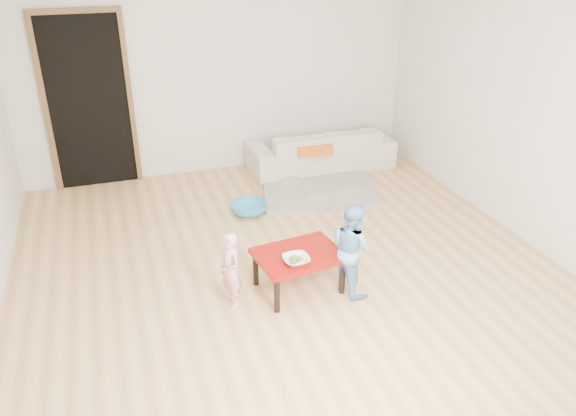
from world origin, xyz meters
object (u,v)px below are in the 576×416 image
child_pink (230,271)px  red_table (299,271)px  child_blue (352,249)px  sofa (321,149)px  bowl (296,260)px  basin (249,208)px

child_pink → red_table: bearing=75.4°
red_table → child_blue: (0.43, -0.16, 0.24)m
sofa → red_table: sofa is taller
sofa → bowl: (-1.29, -2.71, 0.12)m
basin → bowl: bearing=-91.2°
red_table → basin: size_ratio=1.75×
red_table → child_pink: bearing=-176.3°
child_pink → child_blue: bearing=65.1°
bowl → basin: bearing=88.8°
child_pink → bowl: bearing=61.2°
red_table → bowl: bowl is taller
red_table → sofa: bearing=64.6°
child_blue → child_pink: bearing=68.4°
child_pink → basin: (0.58, 1.61, -0.27)m
sofa → child_pink: bearing=54.8°
sofa → bowl: bearing=64.4°
bowl → child_blue: size_ratio=0.27×
sofa → bowl: size_ratio=8.45×
red_table → bowl: bearing=-117.4°
red_table → child_blue: child_blue is taller
bowl → child_pink: child_pink is taller
sofa → child_blue: bearing=73.8°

